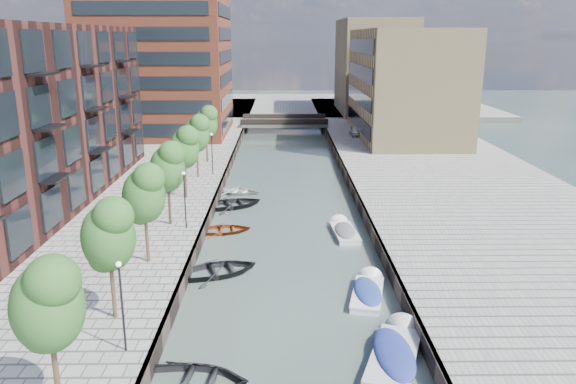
{
  "coord_description": "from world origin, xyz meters",
  "views": [
    {
      "loc": [
        -0.45,
        -13.58,
        14.06
      ],
      "look_at": [
        0.0,
        24.47,
        3.5
      ],
      "focal_mm": 35.0,
      "sensor_mm": 36.0,
      "label": 1
    }
  ],
  "objects_px": {
    "tree_2": "(144,192)",
    "sloop_1": "(219,274)",
    "car": "(356,131)",
    "sloop_2": "(224,232)",
    "tree_0": "(47,302)",
    "bridge": "(284,122)",
    "motorboat_3": "(395,353)",
    "tree_6": "(206,122)",
    "motorboat_0": "(368,292)",
    "tree_3": "(167,166)",
    "tree_1": "(108,233)",
    "motorboat_4": "(344,231)",
    "sloop_3": "(237,194)",
    "tree_5": "(196,133)",
    "tree_4": "(184,147)",
    "sloop_4": "(233,207)"
  },
  "relations": [
    {
      "from": "tree_3",
      "to": "tree_1",
      "type": "bearing_deg",
      "value": -90.0
    },
    {
      "from": "tree_3",
      "to": "tree_6",
      "type": "xyz_separation_m",
      "value": [
        0.0,
        21.0,
        0.0
      ]
    },
    {
      "from": "tree_5",
      "to": "car",
      "type": "height_order",
      "value": "tree_5"
    },
    {
      "from": "tree_1",
      "to": "tree_5",
      "type": "distance_m",
      "value": 28.0
    },
    {
      "from": "bridge",
      "to": "car",
      "type": "distance_m",
      "value": 13.69
    },
    {
      "from": "tree_1",
      "to": "motorboat_0",
      "type": "height_order",
      "value": "tree_1"
    },
    {
      "from": "sloop_2",
      "to": "motorboat_4",
      "type": "bearing_deg",
      "value": -102.95
    },
    {
      "from": "bridge",
      "to": "sloop_2",
      "type": "xyz_separation_m",
      "value": [
        -4.73,
        -46.06,
        -1.39
      ]
    },
    {
      "from": "tree_6",
      "to": "motorboat_0",
      "type": "height_order",
      "value": "tree_6"
    },
    {
      "from": "tree_3",
      "to": "tree_6",
      "type": "distance_m",
      "value": 21.0
    },
    {
      "from": "tree_0",
      "to": "car",
      "type": "bearing_deg",
      "value": 72.63
    },
    {
      "from": "sloop_2",
      "to": "sloop_3",
      "type": "distance_m",
      "value": 10.67
    },
    {
      "from": "sloop_1",
      "to": "sloop_2",
      "type": "bearing_deg",
      "value": -19.05
    },
    {
      "from": "bridge",
      "to": "car",
      "type": "xyz_separation_m",
      "value": [
        9.77,
        -9.58,
        0.27
      ]
    },
    {
      "from": "tree_0",
      "to": "motorboat_3",
      "type": "xyz_separation_m",
      "value": [
        13.2,
        4.91,
        -5.08
      ]
    },
    {
      "from": "tree_2",
      "to": "tree_3",
      "type": "distance_m",
      "value": 7.0
    },
    {
      "from": "motorboat_4",
      "to": "car",
      "type": "height_order",
      "value": "car"
    },
    {
      "from": "tree_3",
      "to": "tree_6",
      "type": "relative_size",
      "value": 1.0
    },
    {
      "from": "sloop_1",
      "to": "motorboat_3",
      "type": "bearing_deg",
      "value": -158.21
    },
    {
      "from": "tree_0",
      "to": "motorboat_0",
      "type": "relative_size",
      "value": 1.22
    },
    {
      "from": "motorboat_3",
      "to": "car",
      "type": "distance_m",
      "value": 53.77
    },
    {
      "from": "tree_6",
      "to": "motorboat_0",
      "type": "relative_size",
      "value": 1.22
    },
    {
      "from": "tree_6",
      "to": "tree_3",
      "type": "bearing_deg",
      "value": -90.0
    },
    {
      "from": "motorboat_0",
      "to": "sloop_1",
      "type": "bearing_deg",
      "value": 161.33
    },
    {
      "from": "sloop_1",
      "to": "car",
      "type": "distance_m",
      "value": 46.36
    },
    {
      "from": "tree_1",
      "to": "tree_6",
      "type": "height_order",
      "value": "same"
    },
    {
      "from": "tree_2",
      "to": "tree_6",
      "type": "xyz_separation_m",
      "value": [
        0.0,
        28.0,
        0.0
      ]
    },
    {
      "from": "motorboat_3",
      "to": "tree_0",
      "type": "bearing_deg",
      "value": -159.59
    },
    {
      "from": "sloop_2",
      "to": "tree_0",
      "type": "bearing_deg",
      "value": 160.08
    },
    {
      "from": "tree_3",
      "to": "motorboat_3",
      "type": "relative_size",
      "value": 1.02
    },
    {
      "from": "bridge",
      "to": "tree_6",
      "type": "xyz_separation_m",
      "value": [
        -8.5,
        -26.0,
        3.92
      ]
    },
    {
      "from": "motorboat_4",
      "to": "sloop_3",
      "type": "bearing_deg",
      "value": 128.12
    },
    {
      "from": "bridge",
      "to": "tree_0",
      "type": "relative_size",
      "value": 2.18
    },
    {
      "from": "bridge",
      "to": "tree_1",
      "type": "distance_m",
      "value": 61.71
    },
    {
      "from": "tree_2",
      "to": "sloop_4",
      "type": "xyz_separation_m",
      "value": [
        3.88,
        14.32,
        -5.31
      ]
    },
    {
      "from": "car",
      "to": "tree_5",
      "type": "bearing_deg",
      "value": -131.25
    },
    {
      "from": "sloop_2",
      "to": "motorboat_0",
      "type": "relative_size",
      "value": 0.83
    },
    {
      "from": "tree_2",
      "to": "sloop_1",
      "type": "relative_size",
      "value": 1.21
    },
    {
      "from": "tree_3",
      "to": "tree_6",
      "type": "height_order",
      "value": "same"
    },
    {
      "from": "sloop_2",
      "to": "car",
      "type": "xyz_separation_m",
      "value": [
        14.5,
        36.48,
        1.66
      ]
    },
    {
      "from": "tree_2",
      "to": "sloop_1",
      "type": "distance_m",
      "value": 6.76
    },
    {
      "from": "tree_2",
      "to": "car",
      "type": "bearing_deg",
      "value": 67.64
    },
    {
      "from": "bridge",
      "to": "motorboat_3",
      "type": "bearing_deg",
      "value": -85.74
    },
    {
      "from": "motorboat_3",
      "to": "motorboat_4",
      "type": "xyz_separation_m",
      "value": [
        -0.56,
        16.6,
        -0.04
      ]
    },
    {
      "from": "tree_4",
      "to": "motorboat_4",
      "type": "bearing_deg",
      "value": -27.2
    },
    {
      "from": "bridge",
      "to": "car",
      "type": "bearing_deg",
      "value": -44.43
    },
    {
      "from": "bridge",
      "to": "tree_1",
      "type": "relative_size",
      "value": 2.18
    },
    {
      "from": "tree_2",
      "to": "tree_4",
      "type": "xyz_separation_m",
      "value": [
        0.0,
        14.0,
        0.0
      ]
    },
    {
      "from": "tree_3",
      "to": "sloop_4",
      "type": "bearing_deg",
      "value": 62.08
    },
    {
      "from": "tree_4",
      "to": "sloop_4",
      "type": "bearing_deg",
      "value": 4.68
    }
  ]
}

